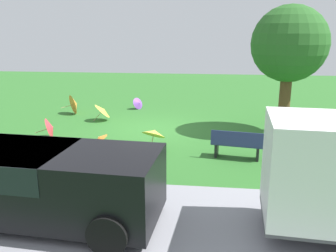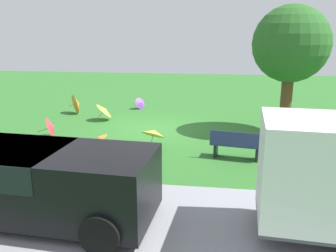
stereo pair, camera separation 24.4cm
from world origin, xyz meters
The scene contains 12 objects.
ground centered at (0.00, 0.00, 0.00)m, with size 40.00×40.00×0.00m, color #2D6B28.
road_strip centered at (0.00, 7.27, 0.00)m, with size 40.00×3.86×0.01m, color gray.
van_dark centered at (1.14, 7.34, 0.91)m, with size 4.71×2.37×1.53m.
park_bench centered at (-3.16, 3.12, 0.47)m, with size 1.66×0.73×0.90m.
shade_tree centered at (-5.19, -0.31, 3.37)m, with size 2.88×2.88×4.85m.
parasol_red_0 centered at (3.56, 1.70, 0.40)m, with size 0.85×0.86×0.79m.
parasol_yellow_0 centered at (2.43, -1.15, 0.48)m, with size 0.93×1.02×0.81m.
parasol_yellow_1 centered at (-0.45, 2.44, 0.55)m, with size 1.06×1.05×0.82m.
parasol_yellow_2 centered at (-4.54, 2.36, 0.31)m, with size 0.65×0.72×0.62m.
parasol_orange_2 centered at (4.21, -2.34, 0.48)m, with size 0.97×0.96×0.95m.
parasol_purple_0 centered at (1.35, -3.74, 0.31)m, with size 0.68×0.72×0.62m.
parasol_orange_3 centered at (1.42, 2.59, 0.34)m, with size 0.67×0.69×0.53m.
Camera 2 is at (-2.53, 13.70, 3.83)m, focal length 37.69 mm.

